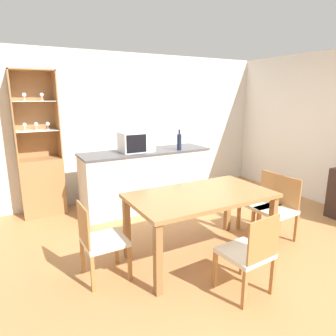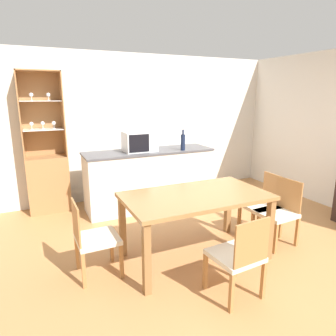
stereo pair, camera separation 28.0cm
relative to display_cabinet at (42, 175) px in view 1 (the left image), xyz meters
The scene contains 11 objects.
ground_plane 3.04m from the display_cabinet, 54.37° to the right, with size 18.00×18.00×0.00m, color #B27A47.
wall_back 1.86m from the display_cabinet, ahead, with size 6.80×0.06×2.55m.
kitchen_counter 1.63m from the display_cabinet, 18.75° to the right, with size 2.11×0.64×0.96m.
display_cabinet is the anchor object (origin of this frame).
dining_table 2.68m from the display_cabinet, 58.19° to the right, with size 1.60×0.91×0.77m.
dining_chair_side_right_near 3.50m from the display_cabinet, 43.51° to the right, with size 0.45×0.45×0.82m.
dining_chair_head_near 3.37m from the display_cabinet, 65.13° to the right, with size 0.45×0.45×0.82m.
dining_chair_side_right_far 3.32m from the display_cabinet, 40.14° to the right, with size 0.42×0.42×0.82m.
dining_chair_side_left_far 2.17m from the display_cabinet, 82.40° to the right, with size 0.43×0.43×0.82m.
microwave 1.55m from the display_cabinet, 20.76° to the right, with size 0.51×0.37×0.31m.
wine_bottle 2.23m from the display_cabinet, 19.86° to the right, with size 0.07×0.07×0.34m.
Camera 1 is at (-2.18, -2.46, 1.84)m, focal length 32.00 mm.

